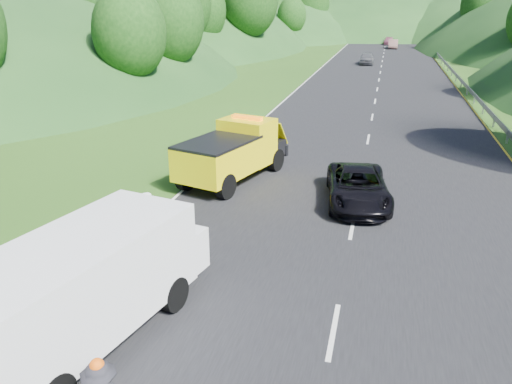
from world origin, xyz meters
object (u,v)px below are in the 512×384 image
(white_van, at_px, (83,284))
(passing_suv, at_px, (357,203))
(tow_truck, at_px, (234,151))
(suitcase, at_px, (97,242))
(child, at_px, (142,290))
(woman, at_px, (152,245))

(white_van, bearing_deg, passing_suv, 73.50)
(tow_truck, distance_m, passing_suv, 5.66)
(white_van, height_order, suitcase, white_van)
(suitcase, height_order, passing_suv, passing_suv)
(white_van, distance_m, suitcase, 4.63)
(white_van, distance_m, passing_suv, 11.22)
(tow_truck, relative_size, child, 6.98)
(child, bearing_deg, tow_truck, 113.36)
(suitcase, xyz_separation_m, passing_suv, (7.44, 5.89, -0.27))
(suitcase, distance_m, passing_suv, 9.49)
(woman, xyz_separation_m, suitcase, (-1.45, -0.74, 0.27))
(white_van, relative_size, child, 8.35)
(suitcase, relative_size, passing_suv, 0.11)
(passing_suv, bearing_deg, child, -132.03)
(child, height_order, passing_suv, passing_suv)
(woman, xyz_separation_m, child, (0.88, -2.47, 0.00))
(white_van, height_order, passing_suv, white_van)
(tow_truck, distance_m, child, 9.22)
(suitcase, bearing_deg, passing_suv, 38.34)
(white_van, bearing_deg, suitcase, 130.75)
(woman, relative_size, child, 1.94)
(white_van, height_order, woman, white_van)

